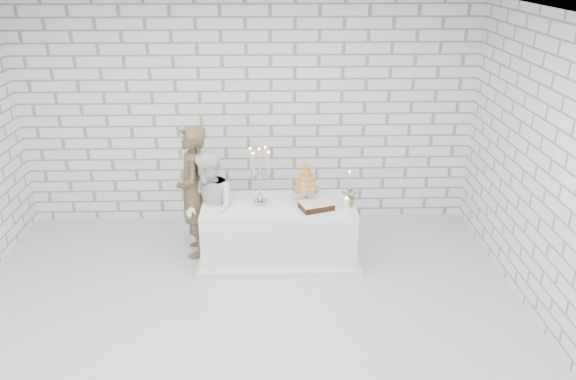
# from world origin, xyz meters

# --- Properties ---
(ground) EXTENTS (6.00, 5.00, 0.01)m
(ground) POSITION_xyz_m (0.00, 0.00, 0.00)
(ground) COLOR silver
(ground) RESTS_ON ground
(ceiling) EXTENTS (6.00, 5.00, 0.01)m
(ceiling) POSITION_xyz_m (0.00, 0.00, 3.00)
(ceiling) COLOR white
(ceiling) RESTS_ON ground
(wall_back) EXTENTS (6.00, 0.01, 3.00)m
(wall_back) POSITION_xyz_m (0.00, 2.50, 1.50)
(wall_back) COLOR white
(wall_back) RESTS_ON ground
(wall_right) EXTENTS (0.01, 5.00, 3.00)m
(wall_right) POSITION_xyz_m (3.00, 0.00, 1.50)
(wall_right) COLOR white
(wall_right) RESTS_ON ground
(cake_table) EXTENTS (1.80, 0.80, 0.75)m
(cake_table) POSITION_xyz_m (0.39, 1.29, 0.38)
(cake_table) COLOR white
(cake_table) RESTS_ON ground
(groom) EXTENTS (0.46, 0.64, 1.65)m
(groom) POSITION_xyz_m (-0.63, 1.50, 0.82)
(groom) COLOR #473A27
(groom) RESTS_ON ground
(bride) EXTENTS (0.78, 0.85, 1.39)m
(bride) POSITION_xyz_m (-0.42, 1.28, 0.70)
(bride) COLOR white
(bride) RESTS_ON ground
(candelabra) EXTENTS (0.34, 0.34, 0.70)m
(candelabra) POSITION_xyz_m (0.17, 1.29, 1.10)
(candelabra) COLOR #A4A3AE
(candelabra) RESTS_ON cake_table
(croquembouche) EXTENTS (0.40, 0.40, 0.48)m
(croquembouche) POSITION_xyz_m (0.72, 1.35, 0.99)
(croquembouche) COLOR #B26B26
(croquembouche) RESTS_ON cake_table
(chocolate_cake) EXTENTS (0.42, 0.36, 0.08)m
(chocolate_cake) POSITION_xyz_m (0.82, 1.13, 0.79)
(chocolate_cake) COLOR black
(chocolate_cake) RESTS_ON cake_table
(pillar_candle) EXTENTS (0.09, 0.09, 0.12)m
(pillar_candle) POSITION_xyz_m (1.17, 1.14, 0.81)
(pillar_candle) COLOR white
(pillar_candle) RESTS_ON cake_table
(extra_taper) EXTENTS (0.08, 0.08, 0.32)m
(extra_taper) POSITION_xyz_m (1.24, 1.45, 0.91)
(extra_taper) COLOR #C8BA8F
(extra_taper) RESTS_ON cake_table
(flowers) EXTENTS (0.27, 0.25, 0.24)m
(flowers) POSITION_xyz_m (1.22, 1.22, 0.87)
(flowers) COLOR #467236
(flowers) RESTS_ON cake_table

